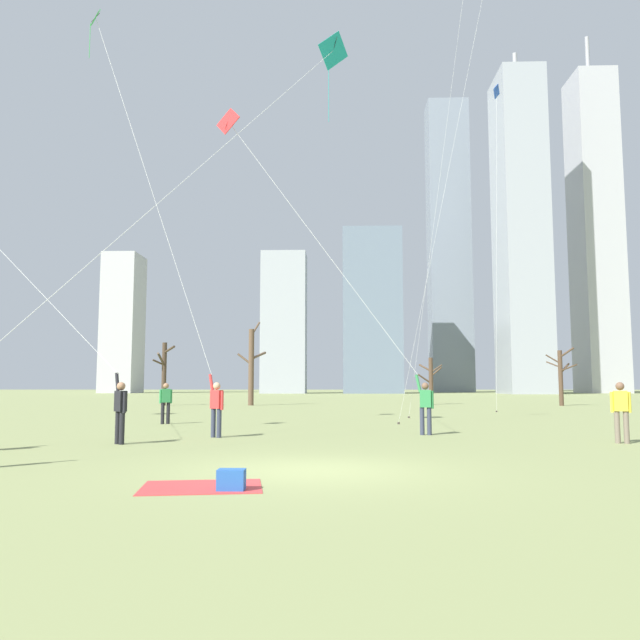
{
  "coord_description": "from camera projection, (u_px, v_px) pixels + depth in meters",
  "views": [
    {
      "loc": [
        0.52,
        -11.73,
        1.54
      ],
      "look_at": [
        0.0,
        6.0,
        3.36
      ],
      "focal_mm": 35.7,
      "sensor_mm": 36.0,
      "label": 1
    }
  ],
  "objects": [
    {
      "name": "bare_tree_right_of_center",
      "position": [
        431.0,
        379.0,
        50.34
      ],
      "size": [
        1.99,
        1.92,
        3.7
      ],
      "color": "#4C3828",
      "rests_on": "ground"
    },
    {
      "name": "kite_flyer_midfield_left_green",
      "position": [
        198.0,
        346.0,
        19.4
      ],
      "size": [
        5.85,
        3.7,
        15.53
      ],
      "color": "#33384C",
      "rests_on": "ground"
    },
    {
      "name": "picnic_spot",
      "position": [
        218.0,
        483.0,
        9.46
      ],
      "size": [
        1.99,
        1.66,
        0.31
      ],
      "color": "#CC3838",
      "rests_on": "ground"
    },
    {
      "name": "bare_tree_left_of_center",
      "position": [
        561.0,
        375.0,
        47.48
      ],
      "size": [
        1.92,
        2.1,
        4.34
      ],
      "color": "#4C3828",
      "rests_on": "ground"
    },
    {
      "name": "kite_flyer_midfield_center_red",
      "position": [
        383.0,
        344.0,
        20.38
      ],
      "size": [
        7.45,
        2.68,
        11.7
      ],
      "color": "#33384C",
      "rests_on": "ground"
    },
    {
      "name": "skyline_tall_tower",
      "position": [
        521.0,
        231.0,
        113.22
      ],
      "size": [
        7.64,
        11.33,
        62.14
      ],
      "color": "#9EA3AD",
      "rests_on": "ground"
    },
    {
      "name": "skyline_wide_slab",
      "position": [
        595.0,
        231.0,
        124.51
      ],
      "size": [
        7.61,
        9.6,
        71.66
      ],
      "color": "#B2B2B7",
      "rests_on": "ground"
    },
    {
      "name": "bare_tree_rightmost",
      "position": [
        252.0,
        365.0,
        48.6
      ],
      "size": [
        2.03,
        2.12,
        6.49
      ],
      "color": "brown",
      "rests_on": "ground"
    },
    {
      "name": "skyline_mid_tower_right",
      "position": [
        284.0,
        323.0,
        117.84
      ],
      "size": [
        8.16,
        6.99,
        26.02
      ],
      "color": "#9EA3AD",
      "rests_on": "ground"
    },
    {
      "name": "bystander_watching_nearby",
      "position": [
        621.0,
        409.0,
        16.91
      ],
      "size": [
        0.49,
        0.3,
        1.62
      ],
      "color": "#726656",
      "rests_on": "ground"
    },
    {
      "name": "skyline_mid_tower_left",
      "position": [
        123.0,
        323.0,
        124.38
      ],
      "size": [
        6.53,
        8.18,
        27.1
      ],
      "color": "#B2B2B7",
      "rests_on": "ground"
    },
    {
      "name": "skyline_slender_spire",
      "position": [
        372.0,
        310.0,
        116.88
      ],
      "size": [
        10.85,
        5.35,
        30.46
      ],
      "color": "slate",
      "rests_on": "ground"
    },
    {
      "name": "ground_plane",
      "position": [
        310.0,
        470.0,
        11.52
      ],
      "size": [
        400.0,
        400.0,
        0.0
      ],
      "primitive_type": "plane",
      "color": "#848E56"
    },
    {
      "name": "skyline_short_annex",
      "position": [
        449.0,
        245.0,
        136.75
      ],
      "size": [
        8.66,
        6.71,
        63.11
      ],
      "color": "gray",
      "rests_on": "ground"
    },
    {
      "name": "kite_flyer_midfield_right_teal",
      "position": [
        115.0,
        263.0,
        14.84
      ],
      "size": [
        7.59,
        12.34,
        14.99
      ],
      "color": "gray",
      "rests_on": "ground"
    },
    {
      "name": "kite_flyer_far_back_pink",
      "position": [
        33.0,
        308.0,
        18.29
      ],
      "size": [
        15.47,
        6.59,
        15.22
      ],
      "color": "black",
      "rests_on": "ground"
    },
    {
      "name": "bystander_strolling_midfield",
      "position": [
        166.0,
        401.0,
        25.29
      ],
      "size": [
        0.46,
        0.33,
        1.62
      ],
      "color": "black",
      "rests_on": "ground"
    },
    {
      "name": "distant_kite_high_overhead_blue",
      "position": [
        497.0,
        115.0,
        41.27
      ],
      "size": [
        1.78,
        3.92,
        21.3
      ],
      "color": "blue",
      "rests_on": "ground"
    },
    {
      "name": "bare_tree_leftmost",
      "position": [
        164.0,
        371.0,
        48.18
      ],
      "size": [
        1.82,
        1.6,
        4.76
      ],
      "color": "#423326",
      "rests_on": "ground"
    }
  ]
}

